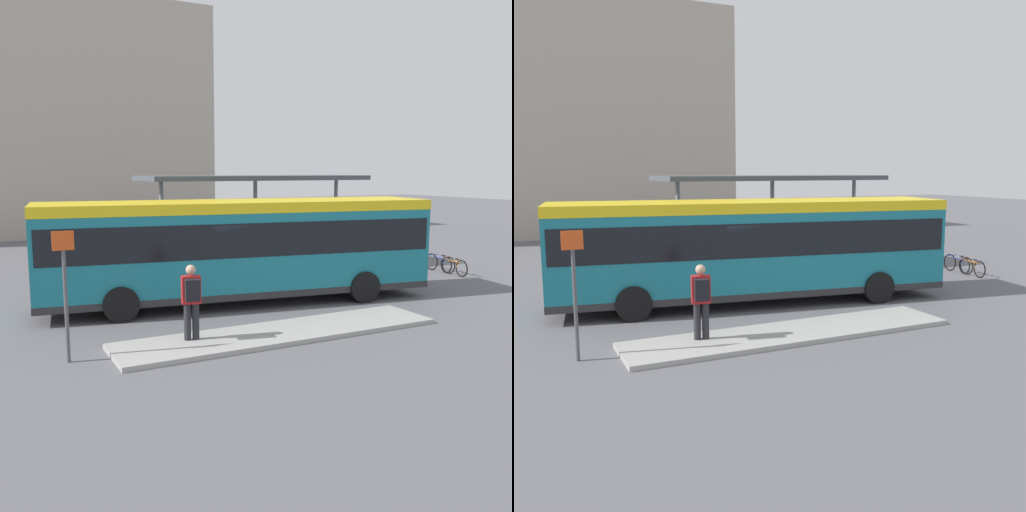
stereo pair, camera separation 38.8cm
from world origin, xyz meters
TOP-DOWN VIEW (x-y plane):
  - ground_plane at (0.00, 0.00)m, footprint 120.00×120.00m
  - curb_island at (-0.59, -3.69)m, footprint 8.32×1.80m
  - city_bus at (0.01, -0.00)m, footprint 12.06×4.26m
  - pedestrian_waiting at (-2.83, -3.45)m, footprint 0.47×0.51m
  - bicycle_orange at (9.45, 0.44)m, footprint 0.48×1.54m
  - bicycle_blue at (9.49, 1.21)m, footprint 0.48×1.63m
  - station_shelter at (2.97, 4.74)m, footprint 9.11×2.91m
  - potted_planter_near_shelter at (5.06, 2.64)m, footprint 0.79×0.79m
  - platform_sign at (-5.59, -3.40)m, footprint 0.44×0.08m
  - station_building at (-5.10, 27.59)m, footprint 25.37×15.56m

SIDE VIEW (x-z plane):
  - ground_plane at x=0.00m, z-range 0.00..0.00m
  - curb_island at x=-0.59m, z-range 0.00..0.12m
  - bicycle_orange at x=9.45m, z-range 0.00..0.67m
  - bicycle_blue at x=9.49m, z-range 0.00..0.70m
  - potted_planter_near_shelter at x=5.06m, z-range 0.02..1.18m
  - pedestrian_waiting at x=-2.83m, z-range 0.25..2.02m
  - platform_sign at x=-5.59m, z-range 0.16..2.96m
  - city_bus at x=0.01m, z-range 0.27..3.39m
  - station_shelter at x=2.97m, z-range 1.72..5.55m
  - station_building at x=-5.10m, z-range 0.00..14.43m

